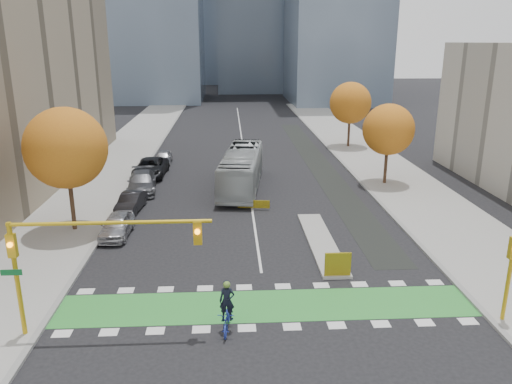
{
  "coord_description": "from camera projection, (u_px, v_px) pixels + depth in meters",
  "views": [
    {
      "loc": [
        -1.66,
        -19.67,
        12.12
      ],
      "look_at": [
        -0.0,
        10.37,
        3.0
      ],
      "focal_mm": 35.0,
      "sensor_mm": 36.0,
      "label": 1
    }
  ],
  "objects": [
    {
      "name": "parked_car_d",
      "position": [
        151.0,
        168.0,
        46.46
      ],
      "size": [
        2.93,
        6.0,
        1.64
      ],
      "primitive_type": "imported",
      "rotation": [
        0.0,
        0.0,
        -0.04
      ],
      "color": "black",
      "rests_on": "ground"
    },
    {
      "name": "parked_car_e",
      "position": [
        164.0,
        157.0,
        51.31
      ],
      "size": [
        1.61,
        3.94,
        1.34
      ],
      "primitive_type": "imported",
      "rotation": [
        0.0,
        0.0,
        0.01
      ],
      "color": "#9C9CA1",
      "rests_on": "ground"
    },
    {
      "name": "bike_crossing",
      "position": [
        266.0,
        306.0,
        23.83
      ],
      "size": [
        20.0,
        3.0,
        0.01
      ],
      "primitive_type": "cube",
      "color": "#2D8A33",
      "rests_on": "ground"
    },
    {
      "name": "cyclist",
      "position": [
        227.0,
        314.0,
        21.6
      ],
      "size": [
        0.91,
        2.1,
        2.35
      ],
      "rotation": [
        0.0,
        0.0,
        -0.1
      ],
      "color": "navy",
      "rests_on": "ground"
    },
    {
      "name": "curb_west",
      "position": [
        128.0,
        194.0,
        40.96
      ],
      "size": [
        0.3,
        120.0,
        0.16
      ],
      "primitive_type": "cube",
      "color": "gray",
      "rests_on": "ground"
    },
    {
      "name": "parked_car_a",
      "position": [
        117.0,
        225.0,
        32.16
      ],
      "size": [
        1.85,
        4.32,
        1.45
      ],
      "primitive_type": "imported",
      "rotation": [
        0.0,
        0.0,
        -0.03
      ],
      "color": "#AAABB0",
      "rests_on": "ground"
    },
    {
      "name": "traffic_signal_west",
      "position": [
        77.0,
        248.0,
        20.32
      ],
      "size": [
        8.53,
        0.56,
        5.2
      ],
      "color": "#BF9914",
      "rests_on": "ground"
    },
    {
      "name": "curb_east",
      "position": [
        368.0,
        190.0,
        42.01
      ],
      "size": [
        0.3,
        120.0,
        0.16
      ],
      "primitive_type": "cube",
      "color": "gray",
      "rests_on": "ground"
    },
    {
      "name": "hazard_board",
      "position": [
        338.0,
        264.0,
        26.39
      ],
      "size": [
        1.4,
        0.12,
        1.3
      ],
      "primitive_type": "cube",
      "color": "yellow",
      "rests_on": "median_island"
    },
    {
      "name": "traffic_signal_east",
      "position": [
        511.0,
        266.0,
        21.67
      ],
      "size": [
        0.35,
        0.43,
        4.1
      ],
      "color": "#BF9914",
      "rests_on": "ground"
    },
    {
      "name": "bus",
      "position": [
        242.0,
        169.0,
        42.38
      ],
      "size": [
        4.33,
        12.38,
        3.38
      ],
      "primitive_type": "imported",
      "rotation": [
        0.0,
        0.0,
        -0.13
      ],
      "color": "#A3AAAB",
      "rests_on": "ground"
    },
    {
      "name": "tree_east_near",
      "position": [
        388.0,
        130.0,
        42.64
      ],
      "size": [
        4.4,
        4.4,
        7.08
      ],
      "color": "#332114",
      "rests_on": "ground"
    },
    {
      "name": "sidewalk_east",
      "position": [
        409.0,
        190.0,
        42.2
      ],
      "size": [
        7.0,
        120.0,
        0.15
      ],
      "primitive_type": "cube",
      "color": "gray",
      "rests_on": "ground"
    },
    {
      "name": "parked_car_c",
      "position": [
        142.0,
        182.0,
        41.69
      ],
      "size": [
        2.88,
        5.81,
        1.62
      ],
      "primitive_type": "imported",
      "rotation": [
        0.0,
        0.0,
        0.11
      ],
      "color": "#55565B",
      "rests_on": "ground"
    },
    {
      "name": "tree_east_far",
      "position": [
        350.0,
        103.0,
        57.84
      ],
      "size": [
        4.8,
        4.8,
        7.65
      ],
      "color": "#332114",
      "rests_on": "ground"
    },
    {
      "name": "bike_lane_paint",
      "position": [
        318.0,
        164.0,
        51.46
      ],
      "size": [
        2.5,
        50.0,
        0.01
      ],
      "primitive_type": "cube",
      "color": "black",
      "rests_on": "ground"
    },
    {
      "name": "centre_line",
      "position": [
        243.0,
        145.0,
        60.62
      ],
      "size": [
        0.15,
        70.0,
        0.01
      ],
      "primitive_type": "cube",
      "color": "silver",
      "rests_on": "ground"
    },
    {
      "name": "tree_west",
      "position": [
        66.0,
        148.0,
        31.6
      ],
      "size": [
        5.2,
        5.2,
        8.22
      ],
      "color": "#332114",
      "rests_on": "ground"
    },
    {
      "name": "parked_car_b",
      "position": [
        131.0,
        202.0,
        36.95
      ],
      "size": [
        1.86,
        4.25,
        1.36
      ],
      "primitive_type": "imported",
      "rotation": [
        0.0,
        0.0,
        -0.1
      ],
      "color": "black",
      "rests_on": "ground"
    },
    {
      "name": "sidewalk_west",
      "position": [
        85.0,
        195.0,
        40.78
      ],
      "size": [
        7.0,
        120.0,
        0.15
      ],
      "primitive_type": "cube",
      "color": "gray",
      "rests_on": "ground"
    },
    {
      "name": "ground",
      "position": [
        269.0,
        323.0,
        22.4
      ],
      "size": [
        300.0,
        300.0,
        0.0
      ],
      "primitive_type": "plane",
      "color": "black",
      "rests_on": "ground"
    },
    {
      "name": "median_island",
      "position": [
        321.0,
        242.0,
        31.19
      ],
      "size": [
        1.6,
        10.0,
        0.16
      ],
      "primitive_type": "cube",
      "color": "gray",
      "rests_on": "ground"
    }
  ]
}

